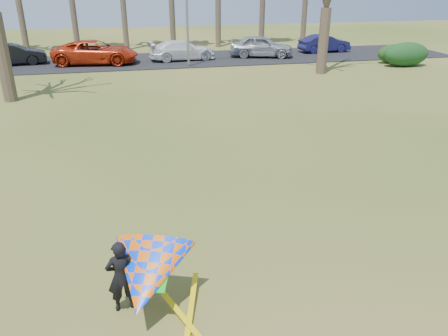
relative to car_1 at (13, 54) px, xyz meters
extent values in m
plane|color=#2C5412|center=(9.83, -25.22, -0.77)|extent=(100.00, 100.00, 0.00)
cube|color=black|center=(9.83, -0.22, -0.74)|extent=(46.00, 7.00, 0.06)
cylinder|color=#47382A|center=(1.83, -10.22, 1.33)|extent=(0.64, 0.64, 4.20)
cylinder|color=brown|center=(19.83, -7.22, 1.22)|extent=(0.64, 0.64, 3.99)
cylinder|color=gray|center=(11.83, -3.22, 3.23)|extent=(0.16, 0.16, 8.00)
ellipsoid|color=#153B19|center=(26.56, -6.23, 0.05)|extent=(3.28, 1.49, 1.64)
ellipsoid|color=#183A15|center=(26.43, -4.89, -0.11)|extent=(2.40, 1.13, 1.33)
imported|color=black|center=(0.00, 0.00, 0.00)|extent=(4.50, 2.06, 1.43)
imported|color=red|center=(5.59, -0.87, 0.10)|extent=(6.14, 3.46, 1.62)
imported|color=white|center=(11.77, -0.58, -0.01)|extent=(5.02, 2.42, 1.41)
imported|color=#92989F|center=(17.84, -0.60, 0.10)|extent=(5.13, 3.24, 1.63)
imported|color=#1A1A4E|center=(23.60, 0.60, -0.03)|extent=(4.24, 1.69, 1.37)
imported|color=black|center=(7.13, -26.73, -0.05)|extent=(0.57, 0.42, 1.44)
cone|color=#053BFD|center=(7.58, -26.98, 0.08)|extent=(2.13, 2.39, 2.02)
cube|color=#0CBF19|center=(7.70, -27.06, 0.03)|extent=(0.62, 0.60, 0.24)
cube|color=yellow|center=(8.13, -27.33, -0.76)|extent=(0.85, 1.66, 0.28)
cube|color=yellow|center=(8.33, -27.13, -0.76)|extent=(0.56, 1.76, 0.22)
camera|label=1|loc=(7.53, -33.42, 4.89)|focal=35.00mm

